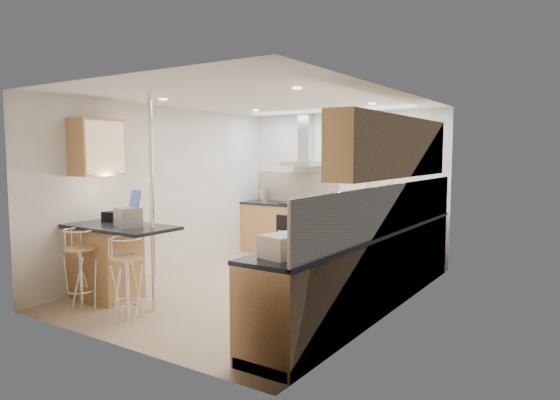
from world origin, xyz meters
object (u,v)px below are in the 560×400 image
Objects in this scene: microwave at (362,216)px; bar_stool_end at (127,279)px; laptop at (128,217)px; bar_stool_near at (81,268)px; bread_bin at (284,246)px.

microwave is 2.75m from bar_stool_end.
laptop is at bearing 85.09° from bar_stool_end.
bar_stool_near is at bearing -108.35° from laptop.
microwave reaches higher than bread_bin.
microwave is 1.41× the size of bread_bin.
bar_stool_end is at bearing -20.88° from laptop.
bar_stool_near reaches higher than bar_stool_end.
microwave is 1.58× the size of laptop.
bread_bin is (2.80, 0.04, 0.55)m from bar_stool_near.
bread_bin reaches higher than bar_stool_near.
laptop is at bearing -175.76° from bread_bin.
microwave is 1.88m from bread_bin.
bar_stool_near is 1.02× the size of bar_stool_end.
microwave reaches higher than bar_stool_end.
microwave is at bearing -6.30° from bar_stool_end.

